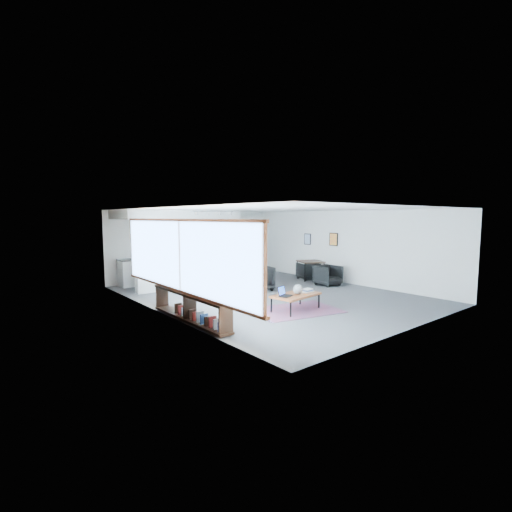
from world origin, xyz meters
TOP-DOWN VIEW (x-y plane):
  - room at (0.00, 0.00)m, footprint 7.02×9.02m
  - window at (-3.46, -0.90)m, footprint 0.10×5.95m
  - console at (-3.30, -1.05)m, footprint 0.35×3.00m
  - kitchenette at (-1.20, 3.71)m, footprint 4.20×1.96m
  - doorway at (2.30, 4.42)m, footprint 1.10×0.12m
  - track_light at (-0.59, 2.20)m, footprint 1.60×0.07m
  - wall_art_lower at (3.47, 0.40)m, footprint 0.03×0.38m
  - wall_art_upper at (3.47, 1.70)m, footprint 0.03×0.34m
  - kilim_rug at (-0.74, -1.85)m, footprint 2.44×1.93m
  - coffee_table at (-0.74, -1.85)m, footprint 1.38×0.87m
  - laptop at (-1.14, -1.82)m, footprint 0.40×0.36m
  - ceramic_pot at (-0.71, -1.89)m, footprint 0.25×0.25m
  - book_stack at (-0.32, -1.84)m, footprint 0.30×0.24m
  - coaster at (-0.61, -2.06)m, footprint 0.10×0.10m
  - armchair_left at (-1.37, 0.83)m, footprint 0.91×0.88m
  - armchair_right at (0.21, 0.82)m, footprint 1.00×0.96m
  - floor_lamp at (-0.47, 0.66)m, footprint 0.67×0.67m
  - dining_table at (3.00, 1.09)m, footprint 1.13×1.13m
  - dining_chair_near at (2.62, -0.08)m, footprint 0.67×0.64m
  - dining_chair_far at (3.00, 1.21)m, footprint 0.74×0.72m
  - microwave at (-0.58, 4.15)m, footprint 0.52×0.29m

SIDE VIEW (x-z plane):
  - kilim_rug at x=-0.74m, z-range 0.00..0.01m
  - dining_chair_far at x=3.00m, z-range 0.00..0.61m
  - console at x=-3.30m, z-range -0.07..0.73m
  - dining_chair_near at x=2.62m, z-range 0.00..0.66m
  - armchair_left at x=-1.37m, z-range 0.00..0.78m
  - coffee_table at x=-0.74m, z-range 0.18..0.60m
  - coaster at x=-0.61m, z-range 0.42..0.43m
  - armchair_right at x=0.21m, z-range 0.00..0.87m
  - book_stack at x=-0.32m, z-range 0.42..0.51m
  - laptop at x=-1.14m, z-range 0.37..0.61m
  - ceramic_pot at x=-0.71m, z-range 0.42..0.67m
  - dining_table at x=3.00m, z-range 0.30..1.02m
  - doorway at x=2.30m, z-range 0.00..2.15m
  - microwave at x=-0.58m, z-range 0.93..1.28m
  - room at x=0.00m, z-range -0.01..2.61m
  - kitchenette at x=-1.20m, z-range 0.08..2.68m
  - window at x=-3.46m, z-range 0.63..2.29m
  - wall_art_upper at x=3.47m, z-range 1.28..1.72m
  - wall_art_lower at x=3.47m, z-range 1.31..1.79m
  - floor_lamp at x=-0.47m, z-range 0.66..2.45m
  - track_light at x=-0.59m, z-range 2.45..2.60m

